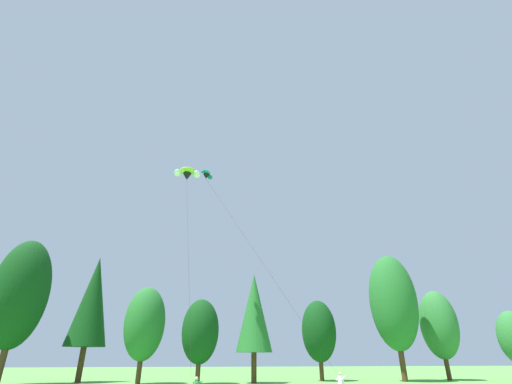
{
  "coord_description": "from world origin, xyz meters",
  "views": [
    {
      "loc": [
        -4.15,
        -2.36,
        2.7
      ],
      "look_at": [
        -0.62,
        22.42,
        14.18
      ],
      "focal_mm": 25.31,
      "sensor_mm": 36.0,
      "label": 1
    }
  ],
  "objects": [
    {
      "name": "treeline_tree_e",
      "position": [
        -4.23,
        42.56,
        5.43
      ],
      "size": [
        4.22,
        4.22,
        8.97
      ],
      "color": "#472D19",
      "rests_on": "ground_plane"
    },
    {
      "name": "treeline_tree_h",
      "position": [
        20.6,
        43.6,
        9.32
      ],
      "size": [
        5.95,
        5.95,
        15.38
      ],
      "color": "#472D19",
      "rests_on": "ground_plane"
    },
    {
      "name": "treeline_tree_g",
      "position": [
        11.02,
        46.09,
        5.81
      ],
      "size": [
        4.39,
        4.39,
        9.6
      ],
      "color": "#472D19",
      "rests_on": "ground_plane"
    },
    {
      "name": "treeline_tree_i",
      "position": [
        27.48,
        45.12,
        6.69
      ],
      "size": [
        4.79,
        4.79,
        11.06
      ],
      "color": "#472D19",
      "rests_on": "ground_plane"
    },
    {
      "name": "treeline_tree_d",
      "position": [
        -10.69,
        43.45,
        6.29
      ],
      "size": [
        4.6,
        4.6,
        10.38
      ],
      "color": "#472D19",
      "rests_on": "ground_plane"
    },
    {
      "name": "parafoil_kite_mid_teal",
      "position": [
        -4.61,
        39.26,
        24.0
      ],
      "size": [
        11.4,
        14.43,
        23.02
      ],
      "color": "teal"
    },
    {
      "name": "parafoil_kite_high_lime_white",
      "position": [
        -6.95,
        37.36,
        23.02
      ],
      "size": [
        4.08,
        16.79,
        22.22
      ],
      "color": "#93D633"
    },
    {
      "name": "treeline_tree_c",
      "position": [
        -18.02,
        47.32,
        9.24
      ],
      "size": [
        4.84,
        4.84,
        14.75
      ],
      "color": "#472D19",
      "rests_on": "ground_plane"
    },
    {
      "name": "treeline_tree_b",
      "position": [
        -24.92,
        43.34,
        9.41
      ],
      "size": [
        6.0,
        6.0,
        15.54
      ],
      "color": "#472D19",
      "rests_on": "ground_plane"
    },
    {
      "name": "treeline_tree_f",
      "position": [
        2.13,
        43.35,
        7.72
      ],
      "size": [
        4.31,
        4.31,
        12.33
      ],
      "color": "#472D19",
      "rests_on": "ground_plane"
    },
    {
      "name": "kite_flyer_mid",
      "position": [
        6.21,
        26.21,
        1.0
      ],
      "size": [
        0.72,
        0.73,
        1.69
      ],
      "color": "gray",
      "rests_on": "ground_plane"
    }
  ]
}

